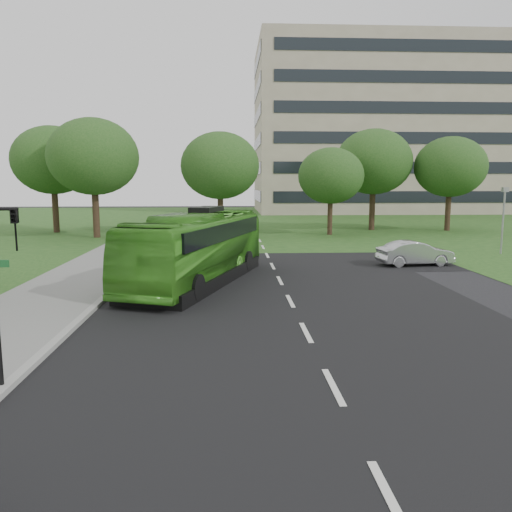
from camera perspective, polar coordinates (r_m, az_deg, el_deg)
The scene contains 12 objects.
ground at distance 17.07m, azimuth 4.73°, elevation -6.78°, with size 160.00×160.00×0.00m, color black.
street_surfaces at distance 39.37m, azimuth -0.19°, elevation 1.92°, with size 120.00×120.00×0.15m.
office_building at distance 82.33m, azimuth 14.62°, elevation 13.72°, with size 40.10×20.10×25.00m.
tree_park_a at distance 42.75m, azimuth -18.10°, elevation 10.72°, with size 7.22×7.22×9.59m.
tree_park_b at distance 42.79m, azimuth -4.14°, elevation 10.25°, with size 6.64×6.64×8.70m.
tree_park_c at distance 43.30m, azimuth 8.55°, elevation 9.05°, with size 5.58×5.58×7.42m.
tree_park_d at distance 48.52m, azimuth 13.30°, elevation 10.42°, with size 7.12×7.12×9.41m.
tree_park_e at distance 49.93m, azimuth 21.32°, elevation 9.45°, with size 6.50×6.50×8.66m.
tree_park_f at distance 48.48m, azimuth -22.22°, elevation 10.09°, with size 7.08×7.08×9.45m.
bus at distance 22.42m, azimuth -6.64°, elevation 0.91°, with size 2.63×11.23×3.13m, color #3D8F22.
sedan at distance 28.42m, azimuth 17.72°, elevation 0.31°, with size 1.41×4.04×1.33m, color #B1B1B5.
camera_pole at distance 34.80m, azimuth 26.45°, elevation 4.61°, with size 0.43×0.40×4.18m.
Camera 1 is at (-2.23, -16.33, 4.45)m, focal length 35.00 mm.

